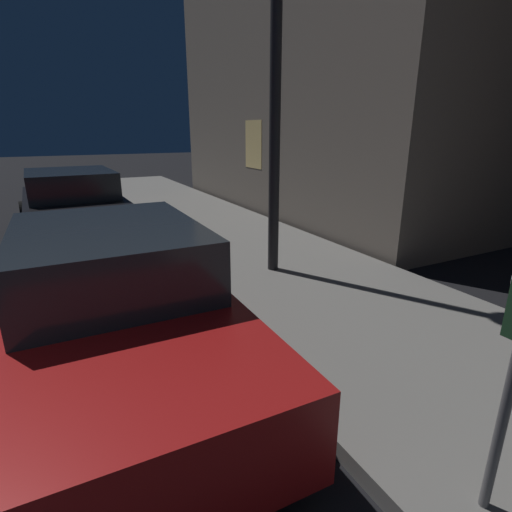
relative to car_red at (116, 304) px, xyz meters
name	(u,v)px	position (x,y,z in m)	size (l,w,h in m)	color
car_red	(116,304)	(0.00, 0.00, 0.00)	(2.04, 4.30, 1.43)	maroon
car_black	(74,204)	(0.00, 5.70, 0.01)	(2.21, 4.33, 1.43)	black
street_lamp	(277,4)	(2.55, 1.52, 3.09)	(0.44, 0.44, 5.50)	black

